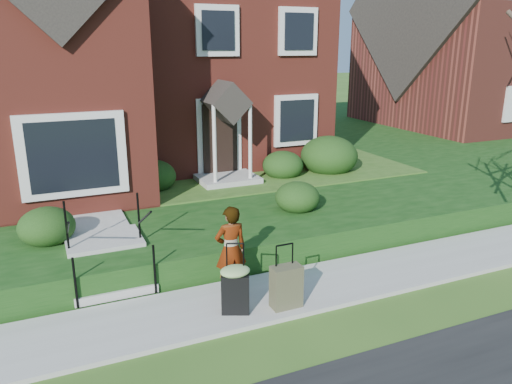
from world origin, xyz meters
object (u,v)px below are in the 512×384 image
front_steps (108,257)px  woman (231,249)px  suitcase_olive (286,286)px  suitcase_black (235,286)px

front_steps → woman: (1.89, -1.45, 0.39)m
woman → suitcase_olive: bearing=125.2°
woman → suitcase_black: size_ratio=1.33×
suitcase_olive → woman: bearing=125.1°
front_steps → woman: 2.41m
front_steps → suitcase_olive: front_steps is taller
woman → front_steps: bearing=-37.8°
woman → suitcase_black: bearing=74.1°
woman → suitcase_black: woman is taller
front_steps → suitcase_olive: bearing=-42.7°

